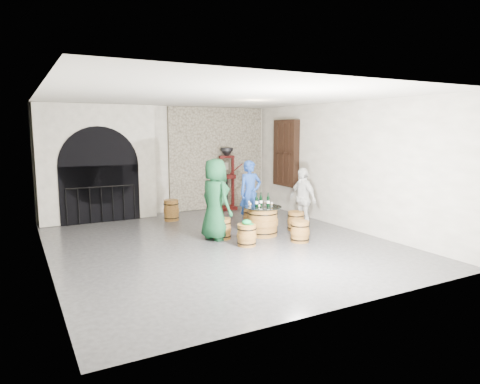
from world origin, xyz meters
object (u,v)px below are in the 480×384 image
person_white (302,199)px  wine_bottle_center (268,201)px  wine_bottle_left (257,201)px  wine_bottle_right (261,200)px  barrel_table (263,221)px  barrel_stool_near_left (247,235)px  barrel_stool_right (296,221)px  barrel_stool_left (222,229)px  side_barrel (171,210)px  person_blue (250,193)px  barrel_stool_near_right (300,231)px  person_green (215,199)px  barrel_stool_far (251,217)px  corking_press (227,174)px

person_white → wine_bottle_center: bearing=-89.5°
wine_bottle_left → wine_bottle_right: 0.15m
barrel_table → barrel_stool_near_left: 1.02m
barrel_stool_near_left → wine_bottle_right: size_ratio=1.47×
barrel_stool_right → barrel_stool_near_left: 1.92m
barrel_stool_left → side_barrel: size_ratio=0.82×
person_blue → wine_bottle_left: person_blue is taller
barrel_stool_near_right → person_blue: 2.09m
barrel_stool_right → wine_bottle_center: (-0.87, -0.07, 0.59)m
person_green → wine_bottle_right: (1.16, -0.09, -0.10)m
barrel_stool_far → barrel_stool_near_left: (-1.04, -1.61, 0.00)m
wine_bottle_left → corking_press: (0.87, 3.32, 0.30)m
barrel_stool_far → wine_bottle_right: bearing=-105.2°
barrel_table → barrel_stool_far: bearing=75.6°
person_green → barrel_table: bearing=-112.2°
person_green → barrel_stool_right: bearing=-106.5°
person_white → wine_bottle_left: 1.33m
barrel_stool_near_right → side_barrel: 3.98m
person_blue → wine_bottle_center: person_blue is taller
wine_bottle_center → wine_bottle_right: same height
corking_press → barrel_stool_left: bearing=-116.9°
barrel_stool_right → wine_bottle_left: wine_bottle_left is taller
barrel_stool_left → barrel_stool_right: same height
person_blue → person_white: 1.38m
person_blue → wine_bottle_right: person_blue is taller
barrel_table → barrel_stool_far: barrel_table is taller
barrel_stool_near_left → wine_bottle_right: wine_bottle_right is taller
barrel_stool_left → wine_bottle_center: size_ratio=1.47×
barrel_stool_right → person_green: 2.27m
barrel_stool_right → person_blue: (-0.73, 1.03, 0.62)m
person_white → side_barrel: (-2.56, 2.58, -0.50)m
wine_bottle_left → wine_bottle_center: (0.27, -0.08, 0.00)m
barrel_stool_near_right → person_white: (0.77, 0.97, 0.55)m
barrel_stool_near_right → wine_bottle_right: bearing=112.5°
barrel_stool_near_right → wine_bottle_right: size_ratio=1.47×
barrel_stool_right → side_barrel: 3.51m
barrel_table → corking_press: bearing=77.6°
barrel_stool_left → wine_bottle_left: size_ratio=1.47×
barrel_table → barrel_stool_left: barrel_table is taller
barrel_stool_left → person_blue: bearing=35.6°
barrel_stool_far → wine_bottle_left: (-0.38, -0.92, 0.59)m
barrel_stool_far → corking_press: bearing=78.4°
wine_bottle_left → side_barrel: wine_bottle_left is taller
barrel_stool_far → barrel_stool_near_right: bearing=-84.5°
barrel_stool_right → wine_bottle_center: 1.06m
person_green → person_blue: size_ratio=1.09×
barrel_stool_right → corking_press: size_ratio=0.24×
barrel_stool_left → barrel_stool_far: size_ratio=1.00×
barrel_table → wine_bottle_left: 0.50m
barrel_stool_far → barrel_stool_near_right: 1.90m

